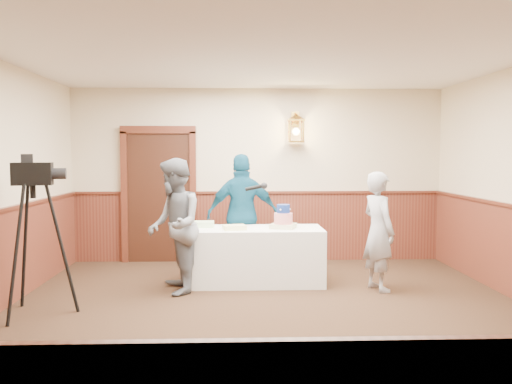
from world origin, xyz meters
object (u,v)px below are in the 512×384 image
at_px(interviewer, 174,226).
at_px(baker, 379,231).
at_px(sheet_cake_yellow, 234,227).
at_px(assistant_p, 243,215).
at_px(sheet_cake_green, 202,224).
at_px(display_table, 255,256).
at_px(tv_camera_rig, 35,247).
at_px(tiered_cake, 283,219).

height_order(interviewer, baker, interviewer).
xyz_separation_m(sheet_cake_yellow, interviewer, (-0.75, -0.33, 0.07)).
bearing_deg(assistant_p, baker, 146.05).
distance_m(sheet_cake_green, baker, 2.35).
relative_size(sheet_cake_green, interviewer, 0.19).
xyz_separation_m(display_table, assistant_p, (-0.16, 0.52, 0.50)).
bearing_deg(baker, interviewer, 72.06).
distance_m(sheet_cake_yellow, assistant_p, 0.68).
height_order(display_table, tv_camera_rig, tv_camera_rig).
xyz_separation_m(sheet_cake_green, baker, (2.28, -0.57, -0.03)).
relative_size(display_table, baker, 1.18).
relative_size(assistant_p, tv_camera_rig, 1.06).
bearing_deg(tiered_cake, interviewer, -162.81).
relative_size(display_table, tv_camera_rig, 1.09).
height_order(interviewer, tv_camera_rig, interviewer).
bearing_deg(assistant_p, tiered_cake, 128.85).
distance_m(display_table, baker, 1.66).
bearing_deg(tv_camera_rig, sheet_cake_green, 30.05).
xyz_separation_m(sheet_cake_green, interviewer, (-0.31, -0.61, 0.06)).
bearing_deg(tiered_cake, display_table, 174.76).
bearing_deg(sheet_cake_green, display_table, -11.29).
bearing_deg(tiered_cake, baker, -18.35).
relative_size(sheet_cake_yellow, baker, 0.19).
relative_size(display_table, sheet_cake_green, 5.69).
xyz_separation_m(display_table, sheet_cake_yellow, (-0.28, -0.14, 0.41)).
distance_m(tiered_cake, sheet_cake_green, 1.11).
height_order(sheet_cake_yellow, tv_camera_rig, tv_camera_rig).
bearing_deg(tv_camera_rig, assistant_p, 28.48).
distance_m(baker, assistant_p, 1.97).
relative_size(interviewer, tv_camera_rig, 1.03).
distance_m(display_table, tv_camera_rig, 2.81).
bearing_deg(assistant_p, interviewer, 43.59).
bearing_deg(sheet_cake_green, tv_camera_rig, -139.08).
height_order(tiered_cake, sheet_cake_green, tiered_cake).
bearing_deg(sheet_cake_green, sheet_cake_yellow, -32.74).
bearing_deg(baker, display_table, 55.81).
bearing_deg(tiered_cake, sheet_cake_green, 170.75).
bearing_deg(sheet_cake_yellow, display_table, 26.18).
xyz_separation_m(tiered_cake, tv_camera_rig, (-2.81, -1.31, -0.13)).
height_order(tiered_cake, tv_camera_rig, tv_camera_rig).
height_order(sheet_cake_yellow, interviewer, interviewer).
bearing_deg(baker, tv_camera_rig, 84.08).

